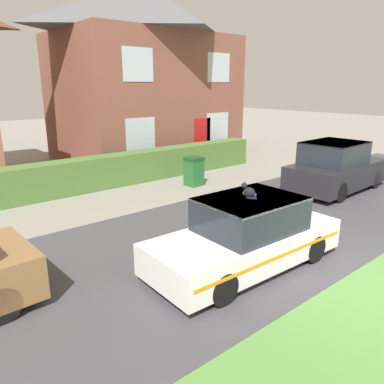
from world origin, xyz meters
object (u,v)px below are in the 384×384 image
Objects in this scene: cat at (248,191)px; house_right at (144,73)px; neighbour_car_near at (336,168)px; wheelie_bin at (194,171)px; police_car at (247,235)px.

cat is 0.04× the size of house_right.
cat is 0.08× the size of neighbour_car_near.
cat is 13.15m from house_right.
wheelie_bin is (-3.32, 3.73, -0.28)m from neighbour_car_near.
wheelie_bin is (3.51, 5.73, -1.13)m from cat.
police_car is 0.50× the size of house_right.
neighbour_car_near is (6.83, 2.00, -0.85)m from cat.
police_car is at bearing -123.50° from wheelie_bin.
wheelie_bin is (-1.85, -6.01, -3.63)m from house_right.
neighbour_car_near reaches higher than wheelie_bin.
police_car is 3.97× the size of wheelie_bin.
neighbour_car_near reaches higher than police_car.
neighbour_car_near is (6.68, 1.88, 0.13)m from police_car.
house_right reaches higher than police_car.
house_right reaches higher than cat.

